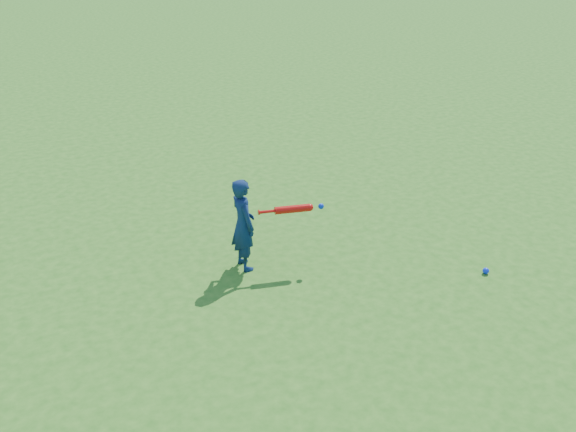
% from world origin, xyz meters
% --- Properties ---
extents(ground, '(80.00, 80.00, 0.00)m').
position_xyz_m(ground, '(0.00, 0.00, 0.00)').
color(ground, '#2B6D1A').
rests_on(ground, ground).
extents(child, '(0.26, 0.39, 1.06)m').
position_xyz_m(child, '(-0.16, 0.53, 0.53)').
color(child, '#0F244A').
rests_on(child, ground).
extents(ground_ball_blue, '(0.07, 0.07, 0.07)m').
position_xyz_m(ground_ball_blue, '(2.14, -0.82, 0.04)').
color(ground_ball_blue, '#0D2DED').
rests_on(ground_ball_blue, ground).
extents(bat_swing, '(0.72, 0.23, 0.08)m').
position_xyz_m(bat_swing, '(0.38, 0.34, 0.68)').
color(bat_swing, red).
rests_on(bat_swing, ground).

